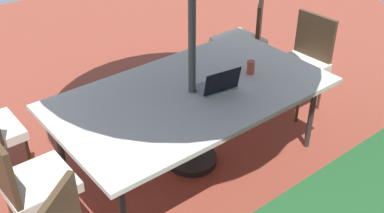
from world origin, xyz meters
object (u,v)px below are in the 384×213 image
Objects in this scene: chair_southwest at (245,37)px; laptop at (217,85)px; cup at (251,67)px; chair_east at (28,180)px; chair_west at (303,59)px; dining_table at (192,96)px.

laptop is at bearing -2.88° from chair_southwest.
cup is (0.78, 0.86, 0.24)m from chair_southwest.
laptop is at bearing -96.45° from chair_east.
laptop is (1.29, 0.15, 0.23)m from chair_west.
cup is at bearing 7.91° from chair_southwest.
chair_southwest is at bearing -76.22° from chair_east.
chair_southwest is 8.28× the size of cup.
chair_southwest reaches higher than cup.
chair_west is 1.31m from laptop.
chair_west is 1.00× the size of chair_southwest.
chair_west is 0.75m from chair_southwest.
chair_west is 0.91m from cup.
dining_table is 1.58m from chair_southwest.
cup is at bearing 172.13° from dining_table.
chair_southwest is (0.09, -0.75, 0.00)m from chair_west.
laptop reaches higher than cup.
chair_east reaches higher than cup.
chair_east is at bearing -24.38° from chair_southwest.
cup is (-0.58, 0.08, 0.10)m from dining_table.
chair_southwest is at bearing -150.21° from dining_table.
chair_east is 8.28× the size of cup.
dining_table is 2.31× the size of chair_east.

